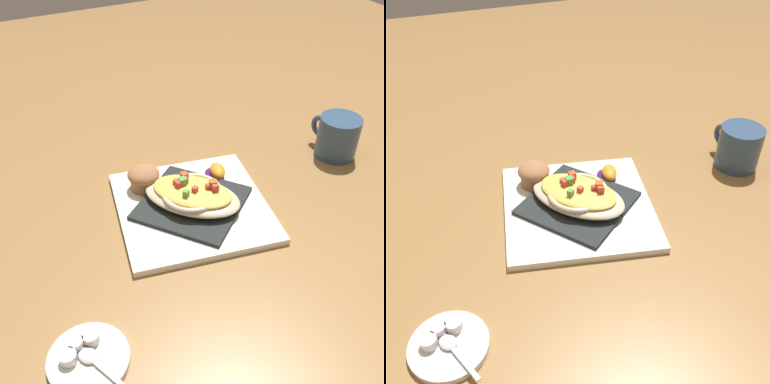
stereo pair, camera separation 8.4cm
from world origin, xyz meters
TOP-DOWN VIEW (x-y plane):
  - ground_plane at (0.00, 0.00)m, footprint 2.60×2.60m
  - square_plate at (0.00, 0.00)m, footprint 0.32×0.32m
  - folded_napkin at (0.00, 0.00)m, footprint 0.25×0.25m
  - gratin_dish at (0.00, -0.00)m, footprint 0.21×0.21m
  - muffin at (0.09, 0.06)m, footprint 0.06×0.06m
  - orange_garnish at (0.06, -0.09)m, footprint 0.06×0.05m
  - coffee_mug at (0.02, -0.37)m, footprint 0.12×0.09m
  - creamer_saucer at (-0.22, 0.27)m, footprint 0.11×0.11m
  - spoon at (-0.22, 0.27)m, footprint 0.09×0.05m
  - creamer_cup_0 at (-0.20, 0.26)m, footprint 0.02×0.02m
  - creamer_cup_1 at (-0.20, 0.28)m, footprint 0.02×0.02m
  - creamer_cup_2 at (-0.21, 0.30)m, footprint 0.02×0.02m

SIDE VIEW (x-z plane):
  - ground_plane at x=0.00m, z-range 0.00..0.00m
  - creamer_saucer at x=-0.22m, z-range 0.00..0.01m
  - square_plate at x=0.00m, z-range 0.00..0.01m
  - spoon at x=-0.22m, z-range 0.01..0.02m
  - folded_napkin at x=0.00m, z-range 0.01..0.02m
  - creamer_cup_0 at x=-0.20m, z-range 0.01..0.03m
  - creamer_cup_1 at x=-0.20m, z-range 0.01..0.03m
  - creamer_cup_2 at x=-0.21m, z-range 0.01..0.03m
  - orange_garnish at x=0.06m, z-range 0.01..0.03m
  - muffin at x=0.09m, z-range 0.01..0.06m
  - gratin_dish at x=0.00m, z-range 0.02..0.06m
  - coffee_mug at x=0.02m, z-range -0.01..0.09m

